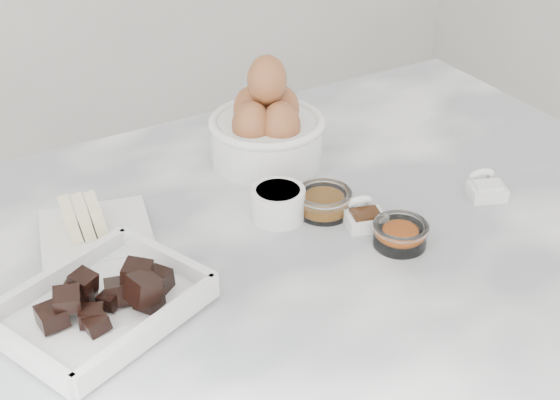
# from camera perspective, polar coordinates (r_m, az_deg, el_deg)

# --- Properties ---
(marble_slab) EXTENTS (1.20, 0.80, 0.04)m
(marble_slab) POSITION_cam_1_polar(r_m,az_deg,el_deg) (1.04, -0.13, -3.84)
(marble_slab) COLOR white
(marble_slab) RESTS_ON cabinet
(chocolate_dish) EXTENTS (0.27, 0.24, 0.06)m
(chocolate_dish) POSITION_cam_1_polar(r_m,az_deg,el_deg) (0.92, -12.94, -7.18)
(chocolate_dish) COLOR white
(chocolate_dish) RESTS_ON marble_slab
(butter_plate) EXTENTS (0.17, 0.17, 0.06)m
(butter_plate) POSITION_cam_1_polar(r_m,az_deg,el_deg) (1.05, -13.48, -1.96)
(butter_plate) COLOR white
(butter_plate) RESTS_ON marble_slab
(sugar_ramekin) EXTENTS (0.07, 0.07, 0.04)m
(sugar_ramekin) POSITION_cam_1_polar(r_m,az_deg,el_deg) (1.07, -0.15, -0.16)
(sugar_ramekin) COLOR white
(sugar_ramekin) RESTS_ON marble_slab
(egg_bowl) EXTENTS (0.18, 0.18, 0.17)m
(egg_bowl) POSITION_cam_1_polar(r_m,az_deg,el_deg) (1.19, -0.97, 5.29)
(egg_bowl) COLOR white
(egg_bowl) RESTS_ON marble_slab
(honey_bowl) EXTENTS (0.08, 0.08, 0.03)m
(honey_bowl) POSITION_cam_1_polar(r_m,az_deg,el_deg) (1.08, 3.22, -0.10)
(honey_bowl) COLOR white
(honey_bowl) RESTS_ON marble_slab
(zest_bowl) EXTENTS (0.07, 0.07, 0.03)m
(zest_bowl) POSITION_cam_1_polar(r_m,az_deg,el_deg) (1.03, 8.78, -2.41)
(zest_bowl) COLOR white
(zest_bowl) RESTS_ON marble_slab
(vanilla_spoon) EXTENTS (0.06, 0.07, 0.04)m
(vanilla_spoon) POSITION_cam_1_polar(r_m,az_deg,el_deg) (1.06, 6.14, -1.14)
(vanilla_spoon) COLOR white
(vanilla_spoon) RESTS_ON marble_slab
(salt_spoon) EXTENTS (0.06, 0.07, 0.04)m
(salt_spoon) POSITION_cam_1_polar(r_m,az_deg,el_deg) (1.16, 14.80, 0.94)
(salt_spoon) COLOR white
(salt_spoon) RESTS_ON marble_slab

